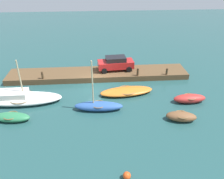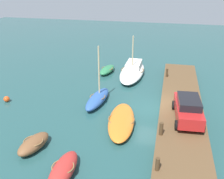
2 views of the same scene
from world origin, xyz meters
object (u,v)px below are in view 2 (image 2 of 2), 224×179
object	(u,v)px
mooring_post_mid_east	(167,73)
mooring_post_mid_west	(161,129)
rowboat_green	(107,70)
sailboat_white	(133,71)
mooring_post_west	(158,164)
parked_car	(188,108)
rowboat_red	(63,170)
dinghy_brown	(34,144)
motorboat_orange	(121,121)
rowboat_blue	(98,98)
marker_buoy	(7,99)

from	to	relation	value
mooring_post_mid_east	mooring_post_mid_west	bearing A→B (deg)	180.00
rowboat_green	sailboat_white	bearing A→B (deg)	-82.59
mooring_post_west	parked_car	bearing A→B (deg)	-16.52
rowboat_red	dinghy_brown	distance (m)	3.17
sailboat_white	rowboat_red	bearing A→B (deg)	175.96
motorboat_orange	mooring_post_mid_east	bearing A→B (deg)	-24.66
rowboat_blue	mooring_post_mid_east	world-z (taller)	rowboat_blue
dinghy_brown	mooring_post_mid_west	size ratio (longest dim) A/B	3.17
sailboat_white	rowboat_green	distance (m)	2.80
rowboat_blue	parked_car	world-z (taller)	rowboat_blue
motorboat_orange	mooring_post_mid_east	distance (m)	9.15
parked_car	marker_buoy	xyz separation A→B (m)	(0.62, 14.51, -1.22)
dinghy_brown	parked_car	bearing A→B (deg)	-51.45
mooring_post_mid_east	parked_car	size ratio (longest dim) A/B	0.20
marker_buoy	sailboat_white	bearing A→B (deg)	-46.62
rowboat_blue	mooring_post_west	distance (m)	9.40
sailboat_white	mooring_post_mid_east	world-z (taller)	sailboat_white
rowboat_red	parked_car	distance (m)	9.11
rowboat_blue	parked_car	bearing A→B (deg)	-102.43
mooring_post_west	mooring_post_mid_east	xyz separation A→B (m)	(13.51, 0.00, 0.04)
sailboat_white	motorboat_orange	size ratio (longest dim) A/B	1.35
mooring_post_mid_east	marker_buoy	xyz separation A→B (m)	(-7.35, 12.87, -0.79)
dinghy_brown	rowboat_blue	bearing A→B (deg)	-5.38
sailboat_white	mooring_post_mid_west	xyz separation A→B (m)	(-11.68, -3.59, 0.57)
sailboat_white	marker_buoy	world-z (taller)	sailboat_white
marker_buoy	dinghy_brown	bearing A→B (deg)	-134.09
parked_car	marker_buoy	distance (m)	14.58
rowboat_red	rowboat_green	distance (m)	15.87
sailboat_white	motorboat_orange	world-z (taller)	sailboat_white
motorboat_orange	mooring_post_mid_west	distance (m)	3.30
mooring_post_mid_west	sailboat_white	bearing A→B (deg)	17.10
rowboat_red	rowboat_blue	bearing A→B (deg)	3.48
rowboat_blue	mooring_post_mid_east	size ratio (longest dim) A/B	5.81
rowboat_blue	rowboat_red	xyz separation A→B (m)	(-8.54, -0.61, -0.01)
sailboat_white	dinghy_brown	size ratio (longest dim) A/B	2.78
rowboat_red	mooring_post_mid_west	size ratio (longest dim) A/B	3.66
sailboat_white	mooring_post_mid_west	size ratio (longest dim) A/B	8.82
rowboat_blue	marker_buoy	size ratio (longest dim) A/B	9.56
rowboat_red	dinghy_brown	xyz separation A→B (m)	(1.73, 2.66, -0.02)
mooring_post_mid_east	parked_car	world-z (taller)	parked_car
motorboat_orange	rowboat_green	size ratio (longest dim) A/B	1.68
rowboat_red	sailboat_white	bearing A→B (deg)	-4.85
rowboat_green	mooring_post_mid_east	world-z (taller)	mooring_post_mid_east
sailboat_white	mooring_post_west	bearing A→B (deg)	-166.24
sailboat_white	mooring_post_west	world-z (taller)	sailboat_white
rowboat_blue	marker_buoy	world-z (taller)	rowboat_blue
sailboat_white	mooring_post_mid_east	size ratio (longest dim) A/B	9.07
rowboat_green	mooring_post_west	bearing A→B (deg)	-149.29
mooring_post_west	mooring_post_mid_east	bearing A→B (deg)	0.00
dinghy_brown	mooring_post_mid_west	world-z (taller)	mooring_post_mid_west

